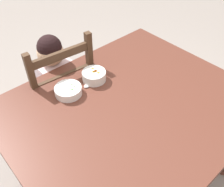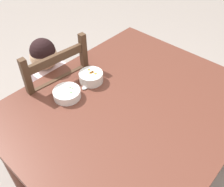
{
  "view_description": "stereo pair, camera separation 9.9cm",
  "coord_description": "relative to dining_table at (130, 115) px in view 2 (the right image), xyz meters",
  "views": [
    {
      "loc": [
        -0.71,
        -0.65,
        1.72
      ],
      "look_at": [
        -0.05,
        0.09,
        0.81
      ],
      "focal_mm": 40.3,
      "sensor_mm": 36.0,
      "label": 1
    },
    {
      "loc": [
        -0.78,
        -0.58,
        1.72
      ],
      "look_at": [
        -0.05,
        0.09,
        0.81
      ],
      "focal_mm": 40.3,
      "sensor_mm": 36.0,
      "label": 2
    }
  ],
  "objects": [
    {
      "name": "bowl_of_carrots",
      "position": [
        -0.02,
        0.29,
        0.13
      ],
      "size": [
        0.14,
        0.14,
        0.06
      ],
      "color": "white",
      "rests_on": "dining_table"
    },
    {
      "name": "child_figure",
      "position": [
        -0.11,
        0.58,
        -0.04
      ],
      "size": [
        0.32,
        0.31,
        0.96
      ],
      "color": "silver",
      "rests_on": "ground"
    },
    {
      "name": "bowl_of_peas",
      "position": [
        -0.2,
        0.29,
        0.12
      ],
      "size": [
        0.15,
        0.15,
        0.05
      ],
      "color": "white",
      "rests_on": "dining_table"
    },
    {
      "name": "dining_chair",
      "position": [
        -0.11,
        0.58,
        -0.2
      ],
      "size": [
        0.46,
        0.46,
        0.99
      ],
      "color": "#473020",
      "rests_on": "ground"
    },
    {
      "name": "ground_plane",
      "position": [
        0.0,
        0.0,
        -0.67
      ],
      "size": [
        8.0,
        8.0,
        0.0
      ],
      "primitive_type": "plane",
      "color": "gray"
    },
    {
      "name": "spoon",
      "position": [
        -0.06,
        0.27,
        0.1
      ],
      "size": [
        0.14,
        0.03,
        0.01
      ],
      "color": "silver",
      "rests_on": "dining_table"
    },
    {
      "name": "dining_table",
      "position": [
        0.0,
        0.0,
        0.0
      ],
      "size": [
        1.3,
        1.08,
        0.76
      ],
      "color": "brown",
      "rests_on": "ground"
    }
  ]
}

